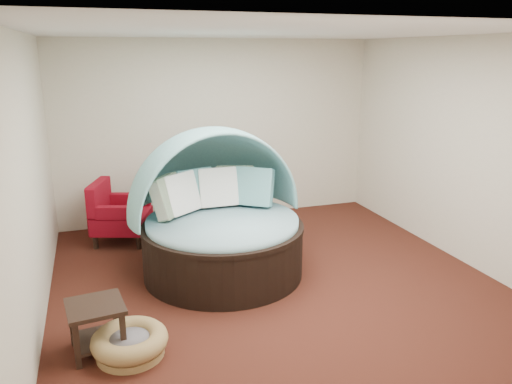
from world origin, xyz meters
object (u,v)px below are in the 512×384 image
object	(u,v)px
canopy_daybed	(218,207)
red_armchair	(118,214)
pet_basket	(130,343)
side_table	(96,321)

from	to	relation	value
canopy_daybed	red_armchair	size ratio (longest dim) A/B	2.40
pet_basket	side_table	bearing A→B (deg)	149.48
red_armchair	side_table	distance (m)	2.77
side_table	pet_basket	bearing A→B (deg)	-30.52
canopy_daybed	side_table	xyz separation A→B (m)	(-1.46, -1.35, -0.52)
red_armchair	side_table	size ratio (longest dim) A/B	1.76
pet_basket	red_armchair	distance (m)	2.92
pet_basket	red_armchair	size ratio (longest dim) A/B	0.93
side_table	canopy_daybed	bearing A→B (deg)	42.67
canopy_daybed	pet_basket	bearing A→B (deg)	-137.52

